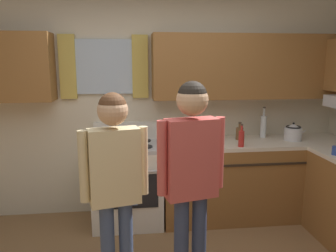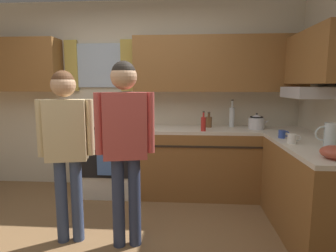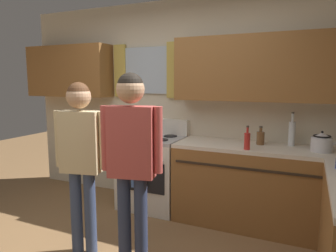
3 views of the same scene
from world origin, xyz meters
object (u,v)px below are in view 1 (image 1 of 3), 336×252
Objects in this scene: stove_oven at (128,182)px; bottle_sauce_red at (241,138)px; stovetop_kettle at (293,132)px; bottle_squat_brown at (240,133)px; bottle_tall_clear at (263,126)px; mug_cobalt_blue at (336,151)px; adult_in_plaid at (191,167)px; adult_left at (115,174)px.

bottle_sauce_red is (1.21, -0.24, 0.53)m from stove_oven.
stovetop_kettle is at bearing -0.55° from stove_oven.
bottle_tall_clear is at bearing 13.43° from bottle_squat_brown.
bottle_tall_clear reaches higher than bottle_sauce_red.
mug_cobalt_blue is 1.68m from adult_in_plaid.
bottle_tall_clear reaches higher than mug_cobalt_blue.
bottle_tall_clear is 3.20× the size of mug_cobalt_blue.
stove_oven is 1.36m from adult_left.
adult_left reaches higher than mug_cobalt_blue.
mug_cobalt_blue is 2.18m from adult_left.
adult_in_plaid is (-0.82, -1.36, 0.07)m from bottle_squat_brown.
bottle_sauce_red is 1.63m from adult_left.
bottle_sauce_red is 0.90× the size of stovetop_kettle.
adult_in_plaid reaches higher than stove_oven.
bottle_tall_clear is 0.22× the size of adult_in_plaid.
bottle_tall_clear reaches higher than stovetop_kettle.
adult_left reaches higher than stove_oven.
bottle_tall_clear is (0.31, 0.07, 0.06)m from bottle_squat_brown.
adult_left is at bearing 176.15° from adult_in_plaid.
adult_left reaches higher than bottle_tall_clear.
stove_oven is at bearing 162.32° from mug_cobalt_blue.
bottle_sauce_red reaches higher than stovetop_kettle.
bottle_squat_brown is 1.59m from adult_in_plaid.
bottle_tall_clear is 0.34m from stovetop_kettle.
mug_cobalt_blue is at bearing -62.65° from bottle_tall_clear.
adult_left is at bearing -140.26° from bottle_tall_clear.
bottle_tall_clear reaches higher than stove_oven.
bottle_squat_brown is at bearing 135.12° from mug_cobalt_blue.
bottle_sauce_red is 1.20× the size of bottle_squat_brown.
stove_oven reaches higher than mug_cobalt_blue.
adult_left is at bearing -163.97° from mug_cobalt_blue.
bottle_sauce_red is 0.56m from bottle_tall_clear.
bottle_squat_brown is 1.79× the size of mug_cobalt_blue.
adult_left is (-2.10, -0.60, 0.05)m from mug_cobalt_blue.
adult_in_plaid reaches higher than stovetop_kettle.
stove_oven is at bearing 110.24° from adult_in_plaid.
bottle_squat_brown is 1.91m from adult_left.
bottle_tall_clear is 2.19m from adult_left.
adult_in_plaid is (0.47, -1.28, 0.58)m from stove_oven.
stovetop_kettle is (0.69, 0.22, 0.00)m from bottle_sauce_red.
mug_cobalt_blue is (0.73, -0.72, -0.03)m from bottle_squat_brown.
stove_oven is 5.37× the size of bottle_squat_brown.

